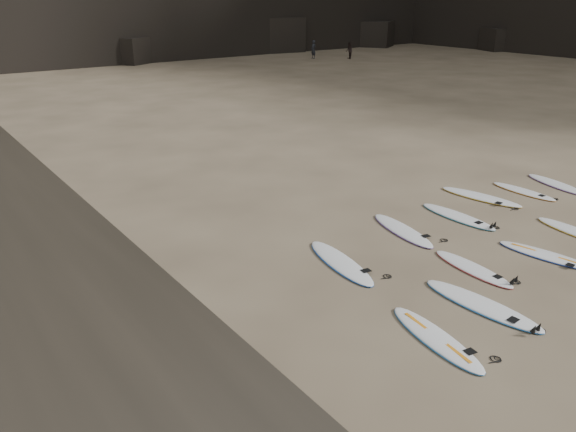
# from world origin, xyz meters

# --- Properties ---
(ground) EXTENTS (240.00, 240.00, 0.00)m
(ground) POSITION_xyz_m (0.00, 0.00, 0.00)
(ground) COLOR #897559
(ground) RESTS_ON ground
(surfboard_0) EXTENTS (1.01, 2.58, 0.09)m
(surfboard_0) POSITION_xyz_m (-4.02, -1.01, 0.05)
(surfboard_0) COLOR white
(surfboard_0) RESTS_ON ground
(surfboard_1) EXTENTS (0.84, 2.83, 0.10)m
(surfboard_1) POSITION_xyz_m (-2.27, -0.77, 0.05)
(surfboard_1) COLOR white
(surfboard_1) RESTS_ON ground
(surfboard_2) EXTENTS (0.74, 2.36, 0.08)m
(surfboard_2) POSITION_xyz_m (-1.01, 0.39, 0.04)
(surfboard_2) COLOR white
(surfboard_2) RESTS_ON ground
(surfboard_3) EXTENTS (1.00, 2.51, 0.09)m
(surfboard_3) POSITION_xyz_m (1.10, -0.26, 0.04)
(surfboard_3) COLOR white
(surfboard_3) RESTS_ON ground
(surfboard_4) EXTENTS (0.85, 2.48, 0.09)m
(surfboard_4) POSITION_xyz_m (3.16, 0.08, 0.04)
(surfboard_4) COLOR white
(surfboard_4) RESTS_ON ground
(surfboard_5) EXTENTS (1.13, 2.81, 0.10)m
(surfboard_5) POSITION_xyz_m (-3.36, 2.51, 0.05)
(surfboard_5) COLOR white
(surfboard_5) RESTS_ON ground
(surfboard_6) EXTENTS (1.15, 2.69, 0.09)m
(surfboard_6) POSITION_xyz_m (-0.65, 3.00, 0.05)
(surfboard_6) COLOR white
(surfboard_6) RESTS_ON ground
(surfboard_7) EXTENTS (0.65, 2.60, 0.09)m
(surfboard_7) POSITION_xyz_m (1.43, 2.75, 0.05)
(surfboard_7) COLOR white
(surfboard_7) RESTS_ON ground
(surfboard_8) EXTENTS (1.11, 2.81, 0.10)m
(surfboard_8) POSITION_xyz_m (3.41, 3.39, 0.05)
(surfboard_8) COLOR white
(surfboard_8) RESTS_ON ground
(surfboard_9) EXTENTS (0.58, 2.31, 0.08)m
(surfboard_9) POSITION_xyz_m (5.03, 2.89, 0.04)
(surfboard_9) COLOR white
(surfboard_9) RESTS_ON ground
(surfboard_10) EXTENTS (1.20, 2.62, 0.09)m
(surfboard_10) POSITION_xyz_m (6.60, 2.60, 0.05)
(surfboard_10) COLOR white
(surfboard_10) RESTS_ON ground
(person_a) EXTENTS (0.43, 0.64, 1.73)m
(person_a) POSITION_xyz_m (24.16, 38.07, 0.87)
(person_a) COLOR black
(person_a) RESTS_ON ground
(person_b) EXTENTS (0.87, 0.94, 1.56)m
(person_b) POSITION_xyz_m (26.76, 35.71, 0.78)
(person_b) COLOR black
(person_b) RESTS_ON ground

